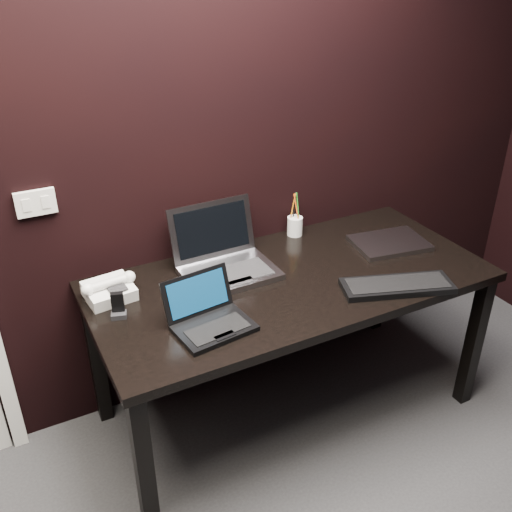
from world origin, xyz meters
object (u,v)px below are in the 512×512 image
mobile_phone (118,308)px  pen_cup (295,225)px  silver_laptop (225,261)px  ext_keyboard (397,286)px  closed_laptop (389,243)px  desk_phone (109,290)px  desk (291,293)px  netbook (210,318)px

mobile_phone → pen_cup: bearing=16.7°
silver_laptop → mobile_phone: size_ratio=3.95×
ext_keyboard → closed_laptop: 0.39m
silver_laptop → ext_keyboard: bearing=-38.8°
silver_laptop → mobile_phone: silver_laptop is taller
silver_laptop → ext_keyboard: size_ratio=0.82×
silver_laptop → pen_cup: bearing=20.2°
closed_laptop → mobile_phone: size_ratio=3.72×
closed_laptop → desk_phone: bearing=173.3°
desk_phone → mobile_phone: bearing=-90.8°
mobile_phone → pen_cup: pen_cup is taller
silver_laptop → desk_phone: silver_laptop is taller
ext_keyboard → desk_phone: (-1.07, 0.47, 0.03)m
desk → closed_laptop: closed_laptop is taller
mobile_phone → ext_keyboard: bearing=-17.5°
ext_keyboard → desk_phone: bearing=156.1°
desk → silver_laptop: bearing=142.3°
silver_laptop → desk_phone: (-0.50, 0.02, -0.01)m
desk_phone → pen_cup: bearing=9.0°
pen_cup → ext_keyboard: bearing=-79.2°
closed_laptop → pen_cup: bearing=138.3°
ext_keyboard → mobile_phone: (-1.07, 0.34, 0.02)m
desk → closed_laptop: 0.57m
silver_laptop → mobile_phone: bearing=-166.5°
silver_laptop → closed_laptop: (0.79, -0.14, -0.04)m
closed_laptop → desk_phone: (-1.29, 0.15, 0.03)m
mobile_phone → pen_cup: (0.95, 0.29, 0.01)m
netbook → pen_cup: 0.84m
netbook → pen_cup: bearing=37.1°
mobile_phone → silver_laptop: bearing=13.5°
closed_laptop → pen_cup: 0.46m
desk → netbook: bearing=-160.0°
closed_laptop → mobile_phone: mobile_phone is taller
desk → ext_keyboard: ext_keyboard is taller
silver_laptop → mobile_phone: 0.52m
netbook → silver_laptop: size_ratio=0.77×
silver_laptop → closed_laptop: bearing=-9.8°
netbook → closed_laptop: bearing=11.5°
mobile_phone → pen_cup: size_ratio=0.46×
desk_phone → mobile_phone: 0.14m
desk → pen_cup: (0.22, 0.34, 0.13)m
netbook → closed_laptop: netbook is taller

